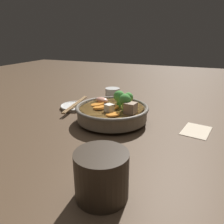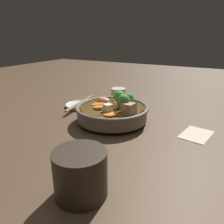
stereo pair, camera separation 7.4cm
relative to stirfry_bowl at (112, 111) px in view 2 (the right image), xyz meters
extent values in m
plane|color=#4C3826|center=(0.00, 0.00, -0.04)|extent=(3.00, 3.00, 0.00)
cylinder|color=slate|center=(0.00, 0.00, -0.03)|extent=(0.13, 0.13, 0.01)
cylinder|color=slate|center=(0.00, 0.00, -0.01)|extent=(0.24, 0.24, 0.04)
torus|color=#685F52|center=(0.00, 0.00, 0.01)|extent=(0.25, 0.25, 0.01)
cylinder|color=brown|center=(0.00, 0.00, 0.00)|extent=(0.22, 0.22, 0.02)
cylinder|color=orange|center=(-0.03, 0.03, 0.02)|extent=(0.06, 0.06, 0.01)
cylinder|color=orange|center=(-0.01, -0.01, 0.02)|extent=(0.04, 0.04, 0.01)
cylinder|color=orange|center=(0.01, -0.06, 0.02)|extent=(0.07, 0.07, 0.01)
cylinder|color=orange|center=(-0.07, -0.03, 0.02)|extent=(0.06, 0.06, 0.01)
cylinder|color=orange|center=(0.01, 0.06, 0.02)|extent=(0.05, 0.05, 0.01)
cylinder|color=#59B84C|center=(-0.02, -0.05, 0.02)|extent=(0.02, 0.02, 0.02)
sphere|color=#47933D|center=(-0.02, -0.05, 0.05)|extent=(0.04, 0.04, 0.04)
cylinder|color=#59B84C|center=(0.02, -0.02, 0.02)|extent=(0.02, 0.02, 0.02)
sphere|color=#47933D|center=(0.02, -0.02, 0.05)|extent=(0.04, 0.04, 0.04)
cylinder|color=#59B84C|center=(0.04, -0.04, 0.02)|extent=(0.01, 0.01, 0.02)
sphere|color=#47933D|center=(0.04, -0.04, 0.04)|extent=(0.03, 0.03, 0.03)
cube|color=silver|center=(-0.04, -0.01, 0.03)|extent=(0.03, 0.03, 0.02)
cube|color=#9E7F66|center=(-0.03, -0.07, 0.03)|extent=(0.04, 0.04, 0.03)
ellipsoid|color=#EA9E84|center=(0.04, 0.06, 0.02)|extent=(0.05, 0.06, 0.02)
cylinder|color=white|center=(0.08, 0.19, -0.03)|extent=(0.12, 0.12, 0.01)
torus|color=white|center=(0.08, 0.19, -0.03)|extent=(0.12, 0.12, 0.01)
cylinder|color=white|center=(0.23, 0.10, -0.01)|extent=(0.06, 0.06, 0.06)
cylinder|color=brown|center=(0.23, 0.10, 0.01)|extent=(0.05, 0.05, 0.00)
cylinder|color=#33281E|center=(-0.35, -0.12, 0.01)|extent=(0.10, 0.10, 0.09)
torus|color=#33281E|center=(-0.30, -0.12, 0.01)|extent=(0.05, 0.01, 0.05)
cube|color=beige|center=(0.03, -0.27, -0.04)|extent=(0.12, 0.10, 0.00)
cylinder|color=olive|center=(0.08, 0.19, -0.02)|extent=(0.23, 0.04, 0.01)
cylinder|color=olive|center=(0.08, 0.20, -0.02)|extent=(0.23, 0.04, 0.01)
camera|label=1|loc=(-0.65, -0.26, 0.25)|focal=35.00mm
camera|label=2|loc=(-0.61, -0.33, 0.25)|focal=35.00mm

